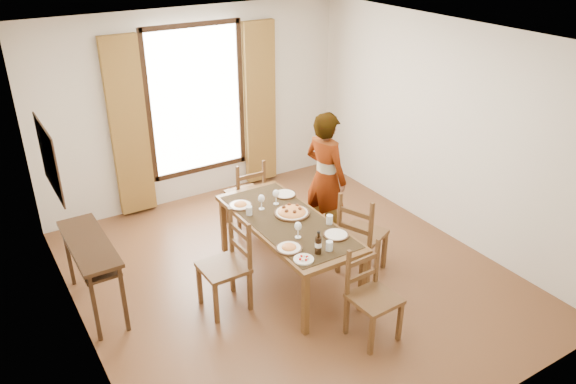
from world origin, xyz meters
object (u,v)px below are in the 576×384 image
console_table (90,251)px  pasta_platter (292,210)px  dining_table (287,226)px  man (326,178)px

console_table → pasta_platter: size_ratio=3.00×
console_table → dining_table: console_table is taller
console_table → pasta_platter: pasta_platter is taller
dining_table → pasta_platter: size_ratio=4.83×
dining_table → man: 1.04m
console_table → pasta_platter: (2.09, -0.53, 0.12)m
console_table → man: 2.87m
dining_table → man: man is taller
man → pasta_platter: bearing=106.7°
console_table → man: man is taller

